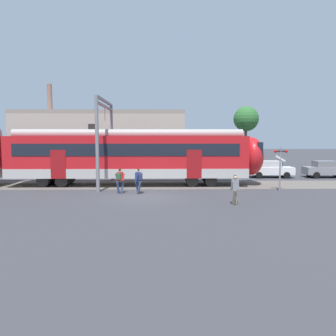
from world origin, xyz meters
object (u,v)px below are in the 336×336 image
(crossing_signal, at_px, (280,162))
(pedestrian_navy, at_px, (138,179))
(pedestrian_grey, at_px, (235,187))
(parked_car_grey, at_px, (326,169))
(parked_car_white, at_px, (270,169))
(pedestrian_red, at_px, (120,179))

(crossing_signal, bearing_deg, pedestrian_navy, -174.19)
(pedestrian_navy, relative_size, pedestrian_grey, 1.00)
(pedestrian_navy, distance_m, parked_car_grey, 18.66)
(parked_car_white, distance_m, crossing_signal, 7.76)
(pedestrian_navy, relative_size, parked_car_white, 0.41)
(pedestrian_navy, distance_m, parked_car_white, 14.31)
(pedestrian_red, relative_size, parked_car_white, 0.41)
(pedestrian_grey, relative_size, crossing_signal, 0.56)
(crossing_signal, bearing_deg, parked_car_grey, 46.60)
(pedestrian_navy, relative_size, crossing_signal, 0.56)
(crossing_signal, bearing_deg, pedestrian_grey, -132.05)
(pedestrian_red, xyz_separation_m, crossing_signal, (10.98, 0.86, 1.02))
(pedestrian_red, relative_size, pedestrian_navy, 1.00)
(parked_car_grey, bearing_deg, pedestrian_grey, -132.89)
(pedestrian_red, relative_size, parked_car_grey, 0.41)
(crossing_signal, bearing_deg, pedestrian_red, -175.52)
(pedestrian_navy, height_order, parked_car_white, pedestrian_navy)
(pedestrian_grey, relative_size, parked_car_grey, 0.41)
(pedestrian_red, relative_size, crossing_signal, 0.56)
(parked_car_grey, bearing_deg, parked_car_white, 178.82)
(pedestrian_red, bearing_deg, pedestrian_grey, -29.00)
(crossing_signal, bearing_deg, parked_car_white, 76.40)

